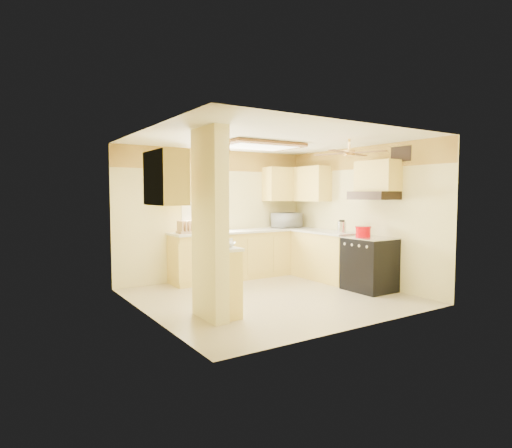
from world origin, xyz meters
TOP-DOWN VIEW (x-y plane):
  - floor at (0.00, 0.00)m, footprint 4.00×4.00m
  - ceiling at (0.00, 0.00)m, footprint 4.00×4.00m
  - wall_back at (0.00, 1.90)m, footprint 4.00×0.00m
  - wall_front at (0.00, -1.90)m, footprint 4.00×0.00m
  - wall_left at (-2.00, 0.00)m, footprint 0.00×3.80m
  - wall_right at (2.00, 0.00)m, footprint 0.00×3.80m
  - wallpaper_border at (0.00, 1.88)m, footprint 4.00×0.02m
  - partition_column at (-1.35, -0.55)m, footprint 0.20×0.70m
  - partition_ledge at (-1.13, -0.55)m, footprint 0.25×0.55m
  - ledge_top at (-1.13, -0.55)m, footprint 0.28×0.58m
  - lower_cabinets_back at (0.50, 1.60)m, footprint 3.00×0.60m
  - lower_cabinets_right at (1.70, 0.60)m, footprint 0.60×1.40m
  - countertop_back at (0.50, 1.59)m, footprint 3.04×0.64m
  - countertop_right at (1.69, 0.60)m, footprint 0.64×1.44m
  - dishwasher_panel at (-0.25, 1.29)m, footprint 0.58×0.02m
  - window at (-0.25, 1.89)m, footprint 0.92×0.02m
  - upper_cab_back_left at (-0.85, 1.72)m, footprint 0.60×0.35m
  - upper_cab_back_right at (1.55, 1.72)m, footprint 0.90×0.35m
  - upper_cab_right at (1.82, 1.25)m, footprint 0.35×1.00m
  - upper_cab_left_wall at (-1.82, -0.25)m, footprint 0.35×0.75m
  - upper_cab_over_stove at (1.82, -0.55)m, footprint 0.35×0.76m
  - stove at (1.67, -0.55)m, footprint 0.68×0.77m
  - range_hood at (1.74, -0.55)m, footprint 0.50×0.76m
  - poster_menu at (-1.24, -0.55)m, footprint 0.02×0.42m
  - poster_nashville at (-1.24, -0.55)m, footprint 0.02×0.42m
  - ceiling_light_panel at (0.10, 0.50)m, footprint 1.35×0.95m
  - ceiling_fan at (1.00, -0.70)m, footprint 1.15×1.15m
  - vent_grate at (1.98, -0.90)m, footprint 0.02×0.40m
  - microwave at (1.55, 1.64)m, footprint 0.58×0.41m
  - bowl at (-1.11, -0.57)m, footprint 0.31×0.31m
  - dutch_oven at (1.63, -0.43)m, footprint 0.27×0.27m
  - kettle at (1.66, 0.12)m, footprint 0.15×0.15m
  - dish_rack at (-0.72, 1.56)m, footprint 0.40×0.30m
  - utensil_crock at (-0.01, 1.68)m, footprint 0.11×0.11m

SIDE VIEW (x-z plane):
  - floor at x=0.00m, z-range 0.00..0.00m
  - dishwasher_panel at x=-0.25m, z-range 0.03..0.83m
  - partition_ledge at x=-1.13m, z-range 0.00..0.90m
  - lower_cabinets_back at x=0.50m, z-range 0.00..0.90m
  - lower_cabinets_right at x=1.70m, z-range 0.00..0.90m
  - stove at x=1.67m, z-range 0.00..0.92m
  - ledge_top at x=-1.13m, z-range 0.90..0.94m
  - countertop_back at x=0.50m, z-range 0.90..0.94m
  - countertop_right at x=1.69m, z-range 0.90..0.94m
  - bowl at x=-1.11m, z-range 0.94..1.00m
  - dutch_oven at x=1.63m, z-range 0.92..1.10m
  - utensil_crock at x=-0.01m, z-range 0.90..1.12m
  - dish_rack at x=-0.72m, z-range 0.91..1.13m
  - kettle at x=1.66m, z-range 0.93..1.17m
  - microwave at x=1.55m, z-range 0.94..1.25m
  - poster_nashville at x=-1.24m, z-range 0.92..1.48m
  - wall_back at x=0.00m, z-range -0.75..3.25m
  - wall_front at x=0.00m, z-range -0.75..3.25m
  - wall_left at x=-2.00m, z-range -0.65..3.15m
  - wall_right at x=2.00m, z-range -0.65..3.15m
  - partition_column at x=-1.35m, z-range 0.00..2.50m
  - window at x=-0.25m, z-range 1.04..2.06m
  - range_hood at x=1.74m, z-range 1.55..1.69m
  - upper_cab_back_left at x=-0.85m, z-range 1.50..2.20m
  - upper_cab_back_right at x=1.55m, z-range 1.50..2.20m
  - upper_cab_right at x=1.82m, z-range 1.50..2.20m
  - upper_cab_left_wall at x=-1.82m, z-range 1.50..2.20m
  - poster_menu at x=-1.24m, z-range 1.57..2.14m
  - upper_cab_over_stove at x=1.82m, z-range 1.69..2.21m
  - ceiling_fan at x=1.00m, z-range 2.16..2.42m
  - wallpaper_border at x=0.00m, z-range 2.10..2.50m
  - vent_grate at x=1.98m, z-range 2.17..2.42m
  - ceiling_light_panel at x=0.10m, z-range 2.42..2.49m
  - ceiling at x=0.00m, z-range 2.50..2.50m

